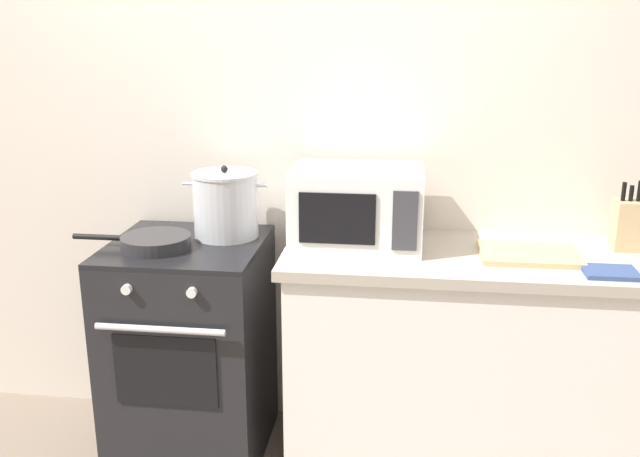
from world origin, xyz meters
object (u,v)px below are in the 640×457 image
at_px(frying_pan, 155,242).
at_px(cutting_board, 529,254).
at_px(microwave, 357,207).
at_px(stock_pot, 226,205).
at_px(knife_block, 631,224).
at_px(oven_mitt, 610,272).
at_px(stove, 191,349).

relative_size(frying_pan, cutting_board, 1.30).
bearing_deg(microwave, stock_pot, 176.22).
distance_m(stock_pot, knife_block, 1.57).
height_order(frying_pan, oven_mitt, frying_pan).
xyz_separation_m(microwave, knife_block, (1.04, 0.06, -0.05)).
bearing_deg(microwave, oven_mitt, -14.93).
bearing_deg(cutting_board, knife_block, 19.67).
relative_size(microwave, knife_block, 1.83).
distance_m(stove, oven_mitt, 1.64).
relative_size(stock_pot, cutting_board, 0.97).
bearing_deg(frying_pan, microwave, 11.27).
height_order(stock_pot, microwave, microwave).
relative_size(knife_block, oven_mitt, 1.52).
bearing_deg(stove, microwave, 6.72).
relative_size(frying_pan, oven_mitt, 2.59).
relative_size(stove, oven_mitt, 5.11).
distance_m(stock_pot, frying_pan, 0.32).
distance_m(stove, stock_pot, 0.62).
height_order(stove, stock_pot, stock_pot).
xyz_separation_m(stock_pot, frying_pan, (-0.24, -0.19, -0.11)).
distance_m(stock_pot, oven_mitt, 1.46).
bearing_deg(oven_mitt, frying_pan, 177.07).
xyz_separation_m(frying_pan, microwave, (0.77, 0.15, 0.12)).
bearing_deg(oven_mitt, knife_block, 64.28).
xyz_separation_m(stock_pot, microwave, (0.53, -0.04, 0.02)).
height_order(knife_block, oven_mitt, knife_block).
bearing_deg(stove, knife_block, 4.72).
height_order(frying_pan, cutting_board, frying_pan).
distance_m(cutting_board, oven_mitt, 0.29).
bearing_deg(stock_pot, frying_pan, -141.35).
relative_size(stock_pot, oven_mitt, 1.94).
height_order(stock_pot, frying_pan, stock_pot).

